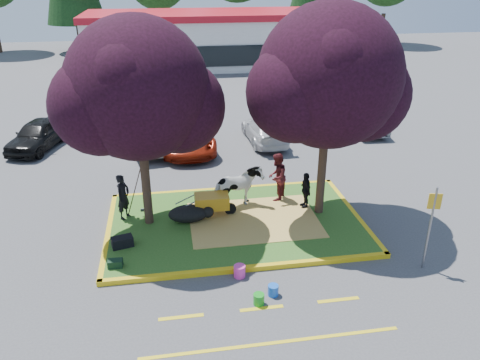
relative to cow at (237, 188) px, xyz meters
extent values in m
plane|color=#424244|center=(-0.21, -0.97, -0.88)|extent=(90.00, 90.00, 0.00)
cube|color=#29591B|center=(-0.21, -0.97, -0.81)|extent=(8.00, 5.00, 0.15)
cube|color=yellow|center=(-0.21, -3.55, -0.81)|extent=(8.30, 0.16, 0.15)
cube|color=yellow|center=(-0.21, 1.61, -0.81)|extent=(8.30, 0.16, 0.15)
cube|color=yellow|center=(-4.29, -0.97, -0.81)|extent=(0.16, 5.30, 0.15)
cube|color=yellow|center=(3.87, -0.97, -0.81)|extent=(0.16, 5.30, 0.15)
cube|color=tan|center=(0.39, -0.97, -0.73)|extent=(4.20, 3.00, 0.01)
cylinder|color=black|center=(-3.01, -0.57, 1.03)|extent=(0.28, 0.28, 3.53)
sphere|color=black|center=(-3.01, -0.57, 3.68)|extent=(4.20, 4.20, 4.20)
sphere|color=black|center=(-1.85, -0.37, 3.05)|extent=(2.86, 2.86, 2.86)
sphere|color=black|center=(-4.06, -0.87, 3.30)|extent=(2.86, 2.86, 2.86)
cylinder|color=black|center=(2.69, -0.77, 1.11)|extent=(0.28, 0.28, 3.70)
sphere|color=black|center=(2.69, -0.77, 3.89)|extent=(4.40, 4.40, 4.40)
sphere|color=black|center=(3.90, -0.57, 3.23)|extent=(2.99, 2.99, 2.99)
sphere|color=black|center=(1.59, -1.07, 3.49)|extent=(2.99, 2.99, 2.99)
cube|color=yellow|center=(-2.21, -5.17, -0.88)|extent=(1.10, 0.12, 0.01)
cube|color=yellow|center=(-0.21, -5.17, -0.88)|extent=(1.10, 0.12, 0.01)
cube|color=yellow|center=(1.79, -5.17, -0.88)|extent=(1.10, 0.12, 0.01)
cube|color=yellow|center=(-0.21, -6.37, -0.88)|extent=(6.00, 0.10, 0.01)
cube|color=silver|center=(1.79, 27.03, 1.12)|extent=(20.00, 8.00, 4.00)
cube|color=#AB121E|center=(1.79, 27.03, 3.27)|extent=(20.40, 8.40, 0.50)
cube|color=black|center=(1.79, 22.98, 0.52)|extent=(19.00, 0.10, 1.60)
cylinder|color=black|center=(-10.21, 36.03, 1.08)|extent=(0.44, 0.44, 3.92)
cylinder|color=black|center=(-2.21, 37.53, 0.66)|extent=(0.44, 0.44, 3.08)
cylinder|color=black|center=(5.79, 36.53, 0.94)|extent=(0.44, 0.44, 3.64)
cylinder|color=black|center=(13.79, 37.03, 0.87)|extent=(0.44, 0.44, 3.50)
cylinder|color=black|center=(21.79, 36.03, 0.73)|extent=(0.44, 0.44, 3.22)
imported|color=silver|center=(0.00, 0.00, 0.00)|extent=(1.90, 1.31, 1.47)
ellipsoid|color=black|center=(-1.73, -0.73, -0.45)|extent=(1.48, 1.15, 0.57)
imported|color=black|center=(-3.80, -0.12, 0.03)|extent=(0.61, 0.67, 1.54)
imported|color=#4D161A|center=(1.48, 0.40, 0.13)|extent=(0.99, 1.06, 1.73)
imported|color=black|center=(2.32, -0.34, -0.09)|extent=(0.35, 0.76, 1.28)
cylinder|color=black|center=(-0.32, -0.46, -0.53)|extent=(0.41, 0.09, 0.40)
cylinder|color=slate|center=(-1.33, -0.70, -0.59)|extent=(0.04, 0.04, 0.29)
cylinder|color=slate|center=(-1.33, -0.21, -0.59)|extent=(0.04, 0.04, 0.29)
cube|color=#C28216|center=(-0.93, -0.46, -0.19)|extent=(1.14, 0.70, 0.45)
cylinder|color=slate|center=(-1.78, -0.70, -0.17)|extent=(0.73, 0.06, 0.37)
cylinder|color=slate|center=(-1.78, -0.21, -0.17)|extent=(0.73, 0.06, 0.37)
cube|color=black|center=(-3.78, -1.93, -0.57)|extent=(0.69, 0.49, 0.32)
cube|color=black|center=(-3.91, -2.96, -0.63)|extent=(0.41, 0.27, 0.22)
cylinder|color=slate|center=(4.64, -4.19, 0.37)|extent=(0.06, 0.06, 2.50)
cube|color=gold|center=(4.64, -4.19, 1.22)|extent=(0.35, 0.11, 0.45)
cylinder|color=#16911D|center=(-0.25, -4.99, -0.73)|extent=(0.36, 0.36, 0.30)
cylinder|color=#F937AB|center=(-0.54, -3.77, -0.71)|extent=(0.40, 0.40, 0.34)
cylinder|color=blue|center=(0.19, -4.70, -0.73)|extent=(0.28, 0.28, 0.30)
imported|color=black|center=(-8.17, 7.66, -0.21)|extent=(2.67, 4.23, 1.34)
imported|color=#A2A4AA|center=(-3.13, 6.99, -0.10)|extent=(2.42, 4.98, 1.57)
imported|color=maroon|center=(-1.35, 6.54, -0.18)|extent=(2.46, 5.12, 1.41)
imported|color=silver|center=(2.42, 6.84, -0.29)|extent=(1.81, 4.17, 1.20)
imported|color=slate|center=(7.86, 7.81, -0.21)|extent=(1.66, 4.16, 1.35)
camera|label=1|loc=(-2.25, -14.23, 6.86)|focal=35.00mm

